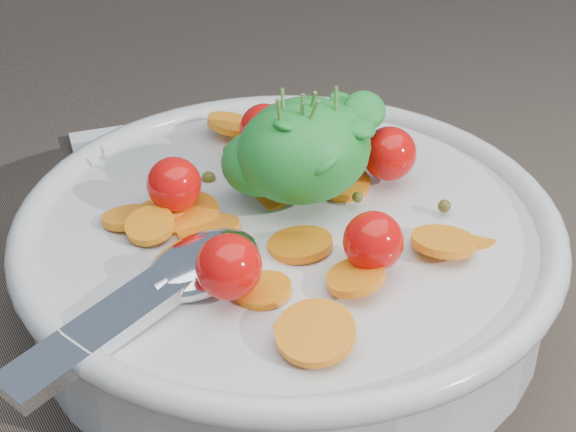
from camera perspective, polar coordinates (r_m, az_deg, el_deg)
ground at (r=0.52m, az=0.92°, el=-6.14°), size 6.00×6.00×0.00m
bowl at (r=0.51m, az=-0.03°, el=-2.28°), size 0.34×0.31×0.13m
napkin at (r=0.67m, az=-5.99°, el=3.34°), size 0.20×0.18×0.01m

